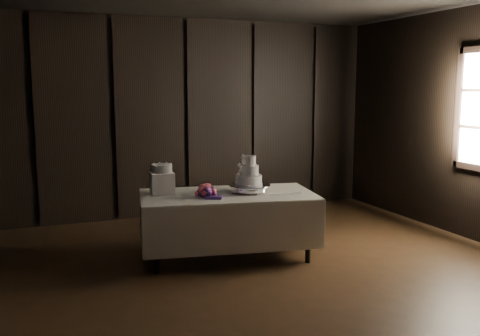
% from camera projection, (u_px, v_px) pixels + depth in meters
% --- Properties ---
extents(room, '(6.08, 7.08, 3.08)m').
position_uv_depth(room, '(294.00, 138.00, 5.00)').
color(room, black).
rests_on(room, ground).
extents(display_table, '(2.14, 1.37, 0.76)m').
position_uv_depth(display_table, '(228.00, 223.00, 6.20)').
color(display_table, '#F0E6CF').
rests_on(display_table, ground).
extents(cake_stand, '(0.61, 0.61, 0.09)m').
position_uv_depth(cake_stand, '(250.00, 189.00, 6.22)').
color(cake_stand, silver).
rests_on(cake_stand, display_table).
extents(wedding_cake, '(0.33, 0.28, 0.34)m').
position_uv_depth(wedding_cake, '(248.00, 174.00, 6.17)').
color(wedding_cake, white).
rests_on(wedding_cake, cake_stand).
extents(bouquet, '(0.43, 0.48, 0.18)m').
position_uv_depth(bouquet, '(206.00, 192.00, 5.95)').
color(bouquet, '#C84850').
rests_on(bouquet, display_table).
extents(box_pedestal, '(0.28, 0.28, 0.25)m').
position_uv_depth(box_pedestal, '(162.00, 183.00, 6.12)').
color(box_pedestal, white).
rests_on(box_pedestal, display_table).
extents(small_cake, '(0.26, 0.26, 0.10)m').
position_uv_depth(small_cake, '(162.00, 168.00, 6.09)').
color(small_cake, white).
rests_on(small_cake, box_pedestal).
extents(cake_knife, '(0.36, 0.11, 0.01)m').
position_uv_depth(cake_knife, '(281.00, 194.00, 6.09)').
color(cake_knife, silver).
rests_on(cake_knife, display_table).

